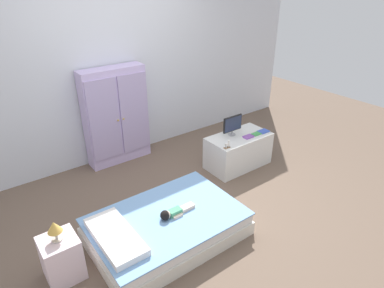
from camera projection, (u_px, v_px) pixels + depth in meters
The scene contains 14 objects.
ground_plane at pixel (184, 204), 3.88m from camera, with size 10.00×10.00×0.02m, color brown.
back_wall at pixel (113, 62), 4.38m from camera, with size 6.40×0.05×2.70m, color silver.
bed at pixel (167, 227), 3.33m from camera, with size 1.48×0.99×0.27m.
pillow at pixel (115, 237), 2.97m from camera, with size 0.32×0.71×0.07m, color white.
doll at pixel (171, 213), 3.25m from camera, with size 0.39×0.13×0.10m.
nightstand at pixel (62, 258), 2.86m from camera, with size 0.30×0.30×0.42m, color silver.
table_lamp at pixel (54, 228), 2.71m from camera, with size 0.12×0.12×0.19m.
wardrobe at pixel (116, 116), 4.50m from camera, with size 0.86×0.29×1.33m.
tv_stand at pixel (238, 151), 4.55m from camera, with size 0.87×0.46×0.46m, color silver.
tv_monitor at pixel (233, 124), 4.40m from camera, with size 0.30×0.10×0.27m.
rocking_horse_toy at pixel (228, 145), 4.12m from camera, with size 0.08×0.04×0.10m.
book_purple at pixel (248, 137), 4.40m from camera, with size 0.14×0.09×0.02m, color #8E51B2.
book_green at pixel (256, 134), 4.49m from camera, with size 0.13×0.09×0.01m, color #429E51.
book_blue at pixel (263, 131), 4.56m from camera, with size 0.15×0.11×0.01m, color blue.
Camera 1 is at (-1.79, -2.57, 2.39)m, focal length 31.16 mm.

